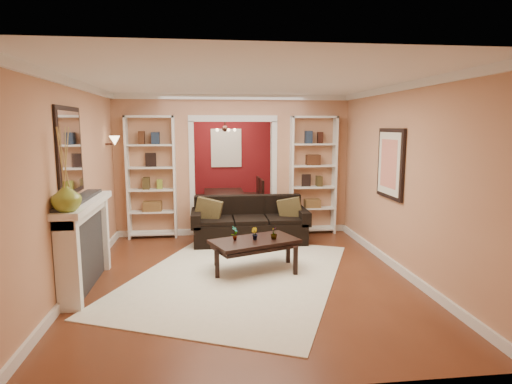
{
  "coord_description": "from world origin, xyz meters",
  "views": [
    {
      "loc": [
        -0.54,
        -7.11,
        2.11
      ],
      "look_at": [
        0.21,
        -0.8,
        1.12
      ],
      "focal_mm": 30.0,
      "sensor_mm": 36.0,
      "label": 1
    }
  ],
  "objects": [
    {
      "name": "floor",
      "position": [
        0.0,
        0.0,
        0.0
      ],
      "size": [
        8.0,
        8.0,
        0.0
      ],
      "primitive_type": "plane",
      "color": "brown",
      "rests_on": "ground"
    },
    {
      "name": "ceiling",
      "position": [
        0.0,
        0.0,
        2.7
      ],
      "size": [
        8.0,
        8.0,
        0.0
      ],
      "primitive_type": "plane",
      "rotation": [
        3.14,
        0.0,
        0.0
      ],
      "color": "white",
      "rests_on": "ground"
    },
    {
      "name": "wall_back",
      "position": [
        0.0,
        4.0,
        1.35
      ],
      "size": [
        8.0,
        0.0,
        8.0
      ],
      "primitive_type": "plane",
      "rotation": [
        1.57,
        0.0,
        0.0
      ],
      "color": "tan",
      "rests_on": "ground"
    },
    {
      "name": "wall_front",
      "position": [
        0.0,
        -4.0,
        1.35
      ],
      "size": [
        8.0,
        0.0,
        8.0
      ],
      "primitive_type": "plane",
      "rotation": [
        -1.57,
        0.0,
        0.0
      ],
      "color": "tan",
      "rests_on": "ground"
    },
    {
      "name": "wall_left",
      "position": [
        -2.25,
        0.0,
        1.35
      ],
      "size": [
        0.0,
        8.0,
        8.0
      ],
      "primitive_type": "plane",
      "rotation": [
        1.57,
        0.0,
        1.57
      ],
      "color": "tan",
      "rests_on": "ground"
    },
    {
      "name": "wall_right",
      "position": [
        2.25,
        0.0,
        1.35
      ],
      "size": [
        0.0,
        8.0,
        8.0
      ],
      "primitive_type": "plane",
      "rotation": [
        1.57,
        0.0,
        -1.57
      ],
      "color": "tan",
      "rests_on": "ground"
    },
    {
      "name": "partition_wall",
      "position": [
        0.0,
        1.2,
        1.35
      ],
      "size": [
        4.5,
        0.15,
        2.7
      ],
      "primitive_type": "cube",
      "color": "tan",
      "rests_on": "floor"
    },
    {
      "name": "red_back_panel",
      "position": [
        0.0,
        3.97,
        1.32
      ],
      "size": [
        4.44,
        0.04,
        2.64
      ],
      "primitive_type": "cube",
      "color": "maroon",
      "rests_on": "floor"
    },
    {
      "name": "dining_window",
      "position": [
        0.0,
        3.93,
        1.55
      ],
      "size": [
        0.78,
        0.03,
        0.98
      ],
      "primitive_type": "cube",
      "color": "#8CA5CC",
      "rests_on": "wall_back"
    },
    {
      "name": "area_rug",
      "position": [
        -0.13,
        -1.32,
        0.01
      ],
      "size": [
        3.95,
        4.5,
        0.01
      ],
      "primitive_type": "cube",
      "rotation": [
        0.0,
        0.0,
        -0.41
      ],
      "color": "white",
      "rests_on": "floor"
    },
    {
      "name": "sofa",
      "position": [
        0.24,
        0.45,
        0.41
      ],
      "size": [
        2.1,
        0.91,
        0.82
      ],
      "primitive_type": "cube",
      "color": "black",
      "rests_on": "floor"
    },
    {
      "name": "pillow_left",
      "position": [
        -0.5,
        0.43,
        0.63
      ],
      "size": [
        0.47,
        0.23,
        0.46
      ],
      "primitive_type": "cube",
      "rotation": [
        0.0,
        0.0,
        -0.22
      ],
      "color": "brown",
      "rests_on": "sofa"
    },
    {
      "name": "pillow_right",
      "position": [
        0.99,
        0.43,
        0.61
      ],
      "size": [
        0.43,
        0.24,
        0.42
      ],
      "primitive_type": "cube",
      "rotation": [
        0.0,
        0.0,
        -0.31
      ],
      "color": "brown",
      "rests_on": "sofa"
    },
    {
      "name": "coffee_table",
      "position": [
        0.15,
        -1.09,
        0.23
      ],
      "size": [
        1.39,
        1.07,
        0.47
      ],
      "primitive_type": "cube",
      "rotation": [
        0.0,
        0.0,
        0.38
      ],
      "color": "black",
      "rests_on": "floor"
    },
    {
      "name": "plant_left",
      "position": [
        -0.13,
        -1.09,
        0.57
      ],
      "size": [
        0.12,
        0.13,
        0.21
      ],
      "primitive_type": "imported",
      "rotation": [
        0.0,
        0.0,
        1.06
      ],
      "color": "#336626",
      "rests_on": "coffee_table"
    },
    {
      "name": "plant_center",
      "position": [
        0.15,
        -1.09,
        0.55
      ],
      "size": [
        0.12,
        0.13,
        0.18
      ],
      "primitive_type": "imported",
      "rotation": [
        0.0,
        0.0,
        2.22
      ],
      "color": "#336626",
      "rests_on": "coffee_table"
    },
    {
      "name": "plant_right",
      "position": [
        0.44,
        -1.09,
        0.55
      ],
      "size": [
        0.13,
        0.13,
        0.18
      ],
      "primitive_type": "imported",
      "rotation": [
        0.0,
        0.0,
        4.2
      ],
      "color": "#336626",
      "rests_on": "coffee_table"
    },
    {
      "name": "bookshelf_left",
      "position": [
        -1.55,
        1.03,
        1.15
      ],
      "size": [
        0.9,
        0.3,
        2.3
      ],
      "primitive_type": "cube",
      "color": "white",
      "rests_on": "floor"
    },
    {
      "name": "bookshelf_right",
      "position": [
        1.55,
        1.03,
        1.15
      ],
      "size": [
        0.9,
        0.3,
        2.3
      ],
      "primitive_type": "cube",
      "color": "white",
      "rests_on": "floor"
    },
    {
      "name": "fireplace",
      "position": [
        -2.09,
        -1.5,
        0.58
      ],
      "size": [
        0.32,
        1.7,
        1.16
      ],
      "primitive_type": "cube",
      "color": "white",
      "rests_on": "floor"
    },
    {
      "name": "vase",
      "position": [
        -2.09,
        -2.19,
        1.33
      ],
      "size": [
        0.36,
        0.36,
        0.34
      ],
      "primitive_type": "imported",
      "rotation": [
        0.0,
        0.0,
        -0.11
      ],
      "color": "olive",
      "rests_on": "fireplace"
    },
    {
      "name": "mirror",
      "position": [
        -2.23,
        -1.5,
        1.8
      ],
      "size": [
        0.03,
        0.95,
        1.1
      ],
      "primitive_type": "cube",
      "color": "silver",
      "rests_on": "wall_left"
    },
    {
      "name": "wall_sconce",
      "position": [
        -2.15,
        0.55,
        1.83
      ],
      "size": [
        0.18,
        0.18,
        0.22
      ],
      "primitive_type": "cube",
      "color": "#FFE0A5",
      "rests_on": "wall_left"
    },
    {
      "name": "framed_art",
      "position": [
        2.21,
        -1.0,
        1.55
      ],
      "size": [
        0.04,
        0.85,
        1.05
      ],
      "primitive_type": "cube",
      "color": "black",
      "rests_on": "wall_right"
    },
    {
      "name": "dining_table",
      "position": [
        -0.08,
        2.67,
        0.29
      ],
      "size": [
        1.65,
        0.92,
        0.58
      ],
      "primitive_type": "imported",
      "rotation": [
        0.0,
        0.0,
        1.57
      ],
      "color": "black",
      "rests_on": "floor"
    },
    {
      "name": "dining_chair_nw",
      "position": [
        -0.63,
        2.37,
        0.4
      ],
      "size": [
        0.44,
        0.44,
        0.81
      ],
      "primitive_type": "cube",
      "rotation": [
        0.0,
        0.0,
        1.69
      ],
      "color": "black",
      "rests_on": "floor"
    },
    {
      "name": "dining_chair_ne",
      "position": [
        0.47,
        2.37,
        0.47
      ],
      "size": [
        0.49,
        0.49,
        0.94
      ],
      "primitive_type": "cube",
      "rotation": [
        0.0,
        0.0,
        -1.52
      ],
      "color": "black",
      "rests_on": "floor"
    },
    {
      "name": "dining_chair_sw",
      "position": [
        -0.63,
        2.97,
        0.45
      ],
      "size": [
        0.47,
        0.47,
        0.9
      ],
      "primitive_type": "cube",
      "rotation": [
        0.0,
        0.0,
        1.5
      ],
      "color": "black",
      "rests_on": "floor"
    },
    {
      "name": "dining_chair_se",
      "position": [
        0.47,
        2.97,
        0.46
      ],
      "size": [
        0.53,
        0.53,
        0.93
      ],
      "primitive_type": "cube",
      "rotation": [
        0.0,
        0.0,
        -1.4
      ],
      "color": "black",
      "rests_on": "floor"
    },
    {
      "name": "chandelier",
      "position": [
        0.0,
        2.7,
        2.02
      ],
      "size": [
        0.5,
        0.5,
        0.3
      ],
      "primitive_type": "cube",
      "color": "#3B211A",
      "rests_on": "ceiling"
    }
  ]
}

